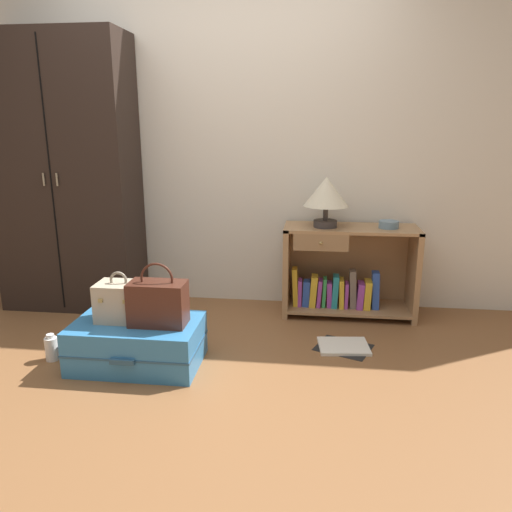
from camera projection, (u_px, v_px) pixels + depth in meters
ground_plane at (180, 389)px, 2.69m from camera, size 9.00×9.00×0.00m
back_wall at (226, 137)px, 3.79m from camera, size 6.40×0.10×2.60m
wardrobe at (67, 176)px, 3.71m from camera, size 1.03×0.47×2.03m
bookshelf at (345, 273)px, 3.69m from camera, size 0.97×0.39×0.67m
table_lamp at (326, 194)px, 3.51m from camera, size 0.32×0.32×0.36m
bowl at (389, 224)px, 3.53m from camera, size 0.14×0.14×0.05m
suitcase_large at (138, 343)px, 2.94m from camera, size 0.75×0.49×0.27m
train_case at (120, 301)px, 2.91m from camera, size 0.26×0.21×0.30m
handbag at (158, 303)px, 2.84m from camera, size 0.33×0.18×0.37m
bottle at (52, 348)px, 3.00m from camera, size 0.08×0.08×0.17m
open_book_on_floor at (344, 346)px, 3.18m from camera, size 0.41×0.37×0.02m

